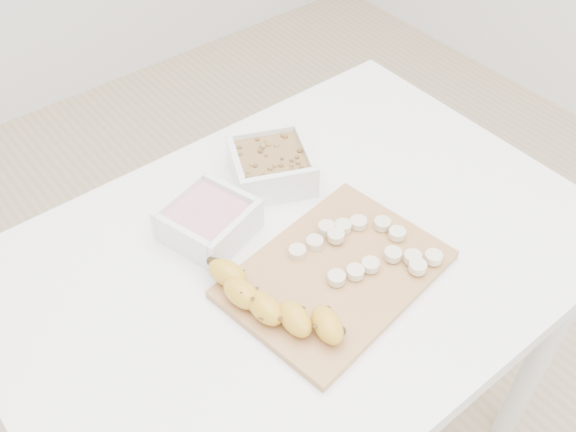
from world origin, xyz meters
TOP-DOWN VIEW (x-y plane):
  - table at (0.00, 0.00)m, footprint 1.00×0.70m
  - bowl_yogurt at (-0.09, 0.13)m, footprint 0.16×0.16m
  - bowl_granola at (0.07, 0.17)m, footprint 0.19×0.19m
  - cutting_board at (0.01, -0.08)m, footprint 0.37×0.29m
  - banana at (-0.11, -0.08)m, footprint 0.09×0.24m
  - banana_slices at (0.07, -0.07)m, footprint 0.19×0.18m

SIDE VIEW (x-z plane):
  - table at x=0.00m, z-range 0.28..1.03m
  - cutting_board at x=0.01m, z-range 0.75..0.76m
  - banana_slices at x=0.07m, z-range 0.77..0.78m
  - bowl_yogurt at x=-0.09m, z-range 0.75..0.81m
  - bowl_granola at x=0.07m, z-range 0.75..0.82m
  - banana at x=-0.11m, z-range 0.77..0.80m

